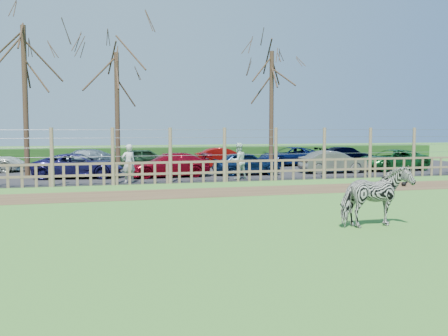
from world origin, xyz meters
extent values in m
plane|color=#65A43E|center=(0.00, 0.00, 0.00)|extent=(120.00, 120.00, 0.00)
cube|color=brown|center=(0.00, 4.50, 0.01)|extent=(34.00, 2.80, 0.01)
cube|color=#232326|center=(0.00, 14.50, 0.02)|extent=(44.00, 13.00, 0.04)
cube|color=#1E4716|center=(0.00, 21.50, 0.55)|extent=(46.00, 2.00, 1.10)
cube|color=brown|center=(0.00, 8.00, 0.45)|extent=(30.00, 0.06, 0.10)
cube|color=brown|center=(0.00, 8.00, 0.95)|extent=(30.00, 0.06, 0.10)
cylinder|color=brown|center=(-5.00, 8.00, 1.25)|extent=(0.16, 0.16, 2.50)
cylinder|color=brown|center=(-2.50, 8.00, 1.25)|extent=(0.16, 0.16, 2.50)
cylinder|color=brown|center=(0.00, 8.00, 1.25)|extent=(0.16, 0.16, 2.50)
cylinder|color=brown|center=(2.50, 8.00, 1.25)|extent=(0.16, 0.16, 2.50)
cylinder|color=brown|center=(5.00, 8.00, 1.25)|extent=(0.16, 0.16, 2.50)
cylinder|color=brown|center=(7.50, 8.00, 1.25)|extent=(0.16, 0.16, 2.50)
cylinder|color=brown|center=(10.00, 8.00, 1.25)|extent=(0.16, 0.16, 2.50)
cylinder|color=brown|center=(12.50, 8.00, 1.25)|extent=(0.16, 0.16, 2.50)
cylinder|color=gray|center=(0.00, 8.00, 1.25)|extent=(30.00, 0.02, 0.02)
cylinder|color=gray|center=(0.00, 8.00, 1.65)|extent=(30.00, 0.02, 0.02)
cylinder|color=gray|center=(0.00, 8.00, 2.05)|extent=(30.00, 0.02, 0.02)
cylinder|color=gray|center=(0.00, 8.00, 2.40)|extent=(30.00, 0.02, 0.02)
cylinder|color=#3D2B1E|center=(-6.50, 12.50, 3.75)|extent=(0.26, 0.26, 7.50)
cylinder|color=#3D2B1E|center=(-2.00, 13.50, 3.25)|extent=(0.26, 0.26, 6.50)
cylinder|color=#3D2B1E|center=(7.00, 14.00, 3.50)|extent=(0.26, 0.26, 7.00)
imported|color=gray|center=(3.42, -3.10, 0.77)|extent=(1.91, 1.05, 1.53)
imported|color=#BBBFBB|center=(-1.80, 8.45, 0.90)|extent=(0.72, 0.57, 1.72)
imported|color=silver|center=(3.39, 8.76, 0.90)|extent=(0.99, 0.87, 1.72)
sphere|color=black|center=(9.40, 4.32, 0.10)|extent=(0.21, 0.21, 0.21)
sphere|color=black|center=(9.52, 4.32, 0.17)|extent=(0.10, 0.10, 0.10)
imported|color=#1B1850|center=(-4.02, 11.31, 0.64)|extent=(4.54, 2.55, 1.20)
imported|color=maroon|center=(0.33, 10.64, 0.64)|extent=(4.25, 2.00, 1.20)
imported|color=#0A1C3F|center=(4.42, 10.73, 0.64)|extent=(3.58, 1.56, 1.20)
imported|color=slate|center=(9.34, 10.61, 0.64)|extent=(3.68, 1.37, 1.20)
imported|color=#155522|center=(13.34, 11.16, 0.64)|extent=(4.50, 2.44, 1.20)
imported|color=slate|center=(-4.01, 16.37, 0.64)|extent=(4.19, 1.81, 1.20)
imported|color=#234427|center=(-0.19, 16.32, 0.64)|extent=(3.61, 1.66, 1.20)
imported|color=maroon|center=(4.71, 16.32, 0.64)|extent=(3.68, 1.40, 1.20)
imported|color=#0C194C|center=(9.18, 16.31, 0.64)|extent=(4.54, 2.54, 1.20)
imported|color=black|center=(13.02, 15.80, 0.64)|extent=(4.19, 1.83, 1.20)
camera|label=1|loc=(-3.43, -14.02, 2.46)|focal=40.00mm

